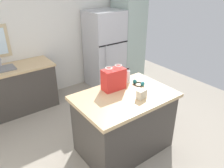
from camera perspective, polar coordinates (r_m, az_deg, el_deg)
ground at (r=3.64m, az=4.27°, el=-15.32°), size 5.90×5.90×0.00m
back_wall at (r=4.96m, az=-14.62°, el=12.14°), size 4.82×0.13×2.53m
kitchen_island at (r=3.31m, az=3.15°, el=-9.81°), size 1.37×0.92×0.93m
refrigerator at (r=5.16m, az=-1.90°, el=8.93°), size 0.78×0.73×1.73m
tall_cabinet at (r=5.52m, az=4.23°, el=12.62°), size 0.59×0.65×2.21m
sink_counter at (r=4.61m, az=-22.89°, el=-0.97°), size 1.34×0.64×1.08m
shopping_bag at (r=3.14m, az=0.42°, el=1.26°), size 0.34×0.20×0.35m
small_box at (r=2.98m, az=7.63°, el=-2.58°), size 0.14×0.10×0.12m
bottle at (r=3.37m, az=4.09°, el=2.12°), size 0.07×0.07×0.25m
ear_defenders at (r=3.35m, az=6.86°, el=0.21°), size 0.19×0.19×0.06m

